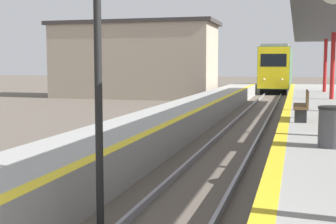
{
  "coord_description": "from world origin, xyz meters",
  "views": [
    {
      "loc": [
        1.98,
        -2.62,
        2.69
      ],
      "look_at": [
        -4.01,
        19.13,
        0.39
      ],
      "focal_mm": 50.0,
      "sensor_mm": 36.0,
      "label": 1
    }
  ],
  "objects_px": {
    "train": "(278,68)",
    "signal_near": "(97,22)",
    "bench": "(303,105)",
    "trash_bin": "(333,127)"
  },
  "relations": [
    {
      "from": "train",
      "to": "signal_near",
      "type": "height_order",
      "value": "signal_near"
    },
    {
      "from": "bench",
      "to": "train",
      "type": "bearing_deg",
      "value": 93.49
    },
    {
      "from": "trash_bin",
      "to": "signal_near",
      "type": "bearing_deg",
      "value": -135.64
    },
    {
      "from": "signal_near",
      "to": "train",
      "type": "bearing_deg",
      "value": 88.75
    },
    {
      "from": "signal_near",
      "to": "trash_bin",
      "type": "height_order",
      "value": "signal_near"
    },
    {
      "from": "train",
      "to": "trash_bin",
      "type": "relative_size",
      "value": 22.37
    },
    {
      "from": "train",
      "to": "signal_near",
      "type": "relative_size",
      "value": 4.01
    },
    {
      "from": "train",
      "to": "trash_bin",
      "type": "distance_m",
      "value": 40.75
    },
    {
      "from": "train",
      "to": "bench",
      "type": "relative_size",
      "value": 11.54
    },
    {
      "from": "train",
      "to": "bench",
      "type": "bearing_deg",
      "value": -86.51
    }
  ]
}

